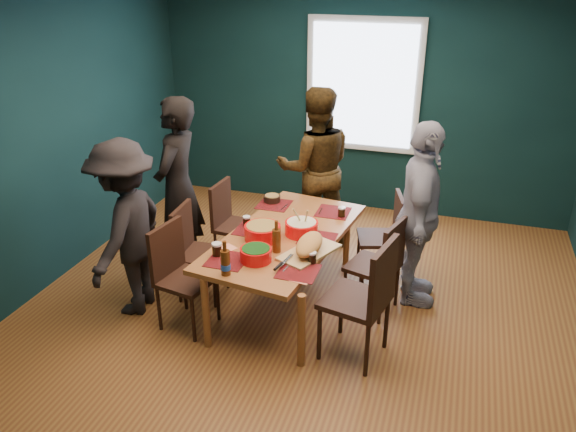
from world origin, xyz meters
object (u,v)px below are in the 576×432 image
dining_table (285,241)px  bowl_salad (262,232)px  person_far_left (178,188)px  chair_left_mid (193,245)px  person_back (315,168)px  cutting_board (309,246)px  chair_right_near (368,293)px  chair_left_far (230,218)px  chair_left_near (178,268)px  chair_right_far (388,230)px  bowl_dumpling (302,227)px  chair_right_mid (382,260)px  person_near_left (127,229)px  person_right (419,216)px  bowl_herbs (256,254)px

dining_table → bowl_salad: size_ratio=6.08×
person_far_left → chair_left_mid: bearing=35.6°
person_back → dining_table: bearing=70.6°
dining_table → cutting_board: bearing=-35.1°
chair_right_near → person_back: size_ratio=0.60×
dining_table → chair_left_far: 0.92m
chair_left_near → cutting_board: chair_left_near is taller
chair_right_far → chair_left_near: bearing=-156.1°
chair_left_mid → person_back: bearing=58.0°
person_back → bowl_salad: (-0.10, -1.41, -0.11)m
chair_right_near → bowl_dumpling: chair_right_near is taller
chair_left_near → person_back: 2.01m
chair_left_near → chair_right_mid: (1.62, 0.68, -0.01)m
chair_right_near → bowl_salad: bearing=168.6°
chair_right_mid → chair_right_near: size_ratio=0.87×
chair_left_near → chair_left_far: bearing=100.2°
chair_right_far → person_near_left: 2.44m
chair_left_far → chair_right_far: 1.58m
person_far_left → bowl_dumpling: size_ratio=6.06×
chair_left_far → person_back: (0.69, 0.75, 0.36)m
person_right → person_near_left: person_right is taller
bowl_herbs → cutting_board: cutting_board is taller
bowl_salad → chair_left_mid: bearing=179.9°
chair_right_near → cutting_board: chair_right_near is taller
chair_left_far → person_back: size_ratio=0.51×
chair_right_far → chair_right_near: size_ratio=0.84×
chair_right_far → person_back: bearing=132.2°
dining_table → chair_left_near: 0.97m
person_back → bowl_dumpling: (0.20, -1.22, -0.11)m
chair_left_far → person_back: person_back is taller
person_right → cutting_board: bearing=123.4°
chair_right_mid → cutting_board: bearing=-130.2°
chair_right_near → bowl_herbs: size_ratio=4.01×
chair_left_near → chair_right_mid: 1.76m
chair_right_mid → person_near_left: person_near_left is taller
chair_right_near → cutting_board: size_ratio=1.47×
person_right → bowl_dumpling: size_ratio=5.80×
chair_left_near → bowl_herbs: (0.68, 0.07, 0.21)m
chair_left_mid → chair_right_near: chair_right_near is taller
bowl_herbs → person_far_left: bearing=144.3°
chair_left_far → bowl_salad: 0.92m
chair_right_near → cutting_board: bearing=163.1°
chair_right_mid → bowl_dumpling: bearing=-160.2°
person_far_left → person_back: (1.11, 1.00, -0.02)m
person_far_left → bowl_herbs: size_ratio=6.88×
person_near_left → chair_right_mid: bearing=101.7°
bowl_salad → cutting_board: 0.48m
chair_right_mid → bowl_herbs: chair_right_mid is taller
person_right → bowl_dumpling: bearing=103.4°
dining_table → person_back: 1.29m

